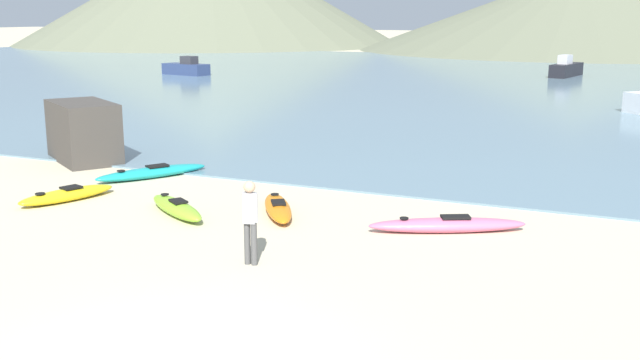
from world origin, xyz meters
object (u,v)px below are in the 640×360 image
at_px(kayak_on_sand_3, 152,172).
at_px(shoreline_rock, 83,132).
at_px(kayak_on_sand_0, 278,208).
at_px(kayak_on_sand_1, 447,225).
at_px(moored_boat_1, 186,68).
at_px(moored_boat_2, 566,69).
at_px(kayak_on_sand_2, 67,195).
at_px(person_near_foreground, 250,217).
at_px(kayak_on_sand_4, 176,208).

relative_size(kayak_on_sand_3, shoreline_rock, 1.10).
height_order(kayak_on_sand_0, kayak_on_sand_3, kayak_on_sand_3).
distance_m(kayak_on_sand_1, moored_boat_1, 45.26).
bearing_deg(moored_boat_2, kayak_on_sand_2, -99.16).
relative_size(person_near_foreground, shoreline_rock, 0.55).
bearing_deg(shoreline_rock, kayak_on_sand_2, -53.44).
distance_m(kayak_on_sand_1, kayak_on_sand_3, 9.75).
relative_size(kayak_on_sand_1, kayak_on_sand_3, 1.02).
relative_size(kayak_on_sand_4, shoreline_rock, 0.84).
height_order(kayak_on_sand_1, kayak_on_sand_2, kayak_on_sand_1).
bearing_deg(shoreline_rock, kayak_on_sand_0, -20.34).
xyz_separation_m(moored_boat_1, shoreline_rock, (16.84, -30.72, 0.41)).
distance_m(kayak_on_sand_4, shoreline_rock, 8.09).
distance_m(kayak_on_sand_0, kayak_on_sand_3, 5.75).
height_order(moored_boat_1, moored_boat_2, moored_boat_2).
height_order(kayak_on_sand_4, moored_boat_1, moored_boat_1).
bearing_deg(moored_boat_1, person_near_foreground, -54.28).
bearing_deg(kayak_on_sand_1, kayak_on_sand_3, 168.45).
relative_size(kayak_on_sand_3, moored_boat_2, 0.70).
bearing_deg(kayak_on_sand_0, moored_boat_1, 127.16).
bearing_deg(moored_boat_1, kayak_on_sand_1, -48.46).
relative_size(kayak_on_sand_1, kayak_on_sand_4, 1.33).
bearing_deg(kayak_on_sand_4, shoreline_rock, 146.75).
bearing_deg(kayak_on_sand_1, kayak_on_sand_4, -168.92).
bearing_deg(person_near_foreground, moored_boat_1, 125.72).
relative_size(kayak_on_sand_1, kayak_on_sand_2, 1.25).
height_order(kayak_on_sand_3, person_near_foreground, person_near_foreground).
height_order(kayak_on_sand_4, shoreline_rock, shoreline_rock).
relative_size(kayak_on_sand_0, shoreline_rock, 0.86).
relative_size(kayak_on_sand_1, shoreline_rock, 1.12).
height_order(kayak_on_sand_0, moored_boat_2, moored_boat_2).
height_order(kayak_on_sand_0, kayak_on_sand_1, kayak_on_sand_1).
relative_size(kayak_on_sand_1, person_near_foreground, 2.05).
xyz_separation_m(kayak_on_sand_1, kayak_on_sand_4, (-6.44, -1.26, 0.01)).
xyz_separation_m(kayak_on_sand_1, person_near_foreground, (-2.94, -3.76, 0.80)).
bearing_deg(kayak_on_sand_3, shoreline_rock, 161.64).
bearing_deg(kayak_on_sand_2, person_near_foreground, -19.70).
relative_size(kayak_on_sand_0, moored_boat_1, 0.64).
distance_m(kayak_on_sand_3, moored_boat_2, 43.19).
xyz_separation_m(kayak_on_sand_1, kayak_on_sand_2, (-9.89, -1.27, -0.01)).
distance_m(kayak_on_sand_0, moored_boat_2, 44.76).
distance_m(person_near_foreground, moored_boat_2, 48.32).
distance_m(kayak_on_sand_4, moored_boat_2, 45.99).
distance_m(kayak_on_sand_2, shoreline_rock, 5.58).
xyz_separation_m(kayak_on_sand_2, kayak_on_sand_3, (0.33, 3.23, 0.00)).
bearing_deg(kayak_on_sand_1, kayak_on_sand_0, -177.70).
relative_size(kayak_on_sand_3, moored_boat_1, 0.82).
relative_size(kayak_on_sand_4, person_near_foreground, 1.54).
bearing_deg(shoreline_rock, moored_boat_2, 75.54).
xyz_separation_m(kayak_on_sand_0, shoreline_rock, (-8.96, 3.32, 0.83)).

